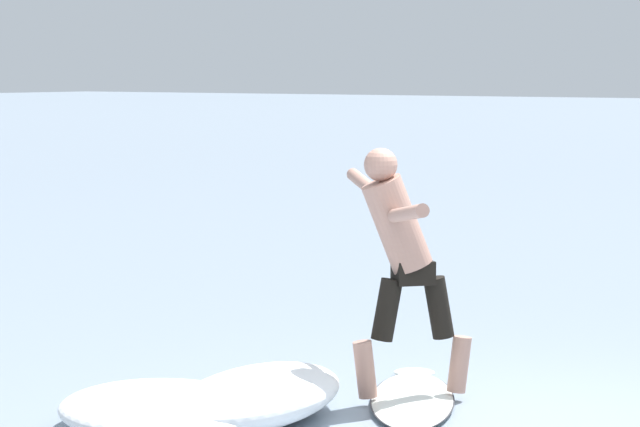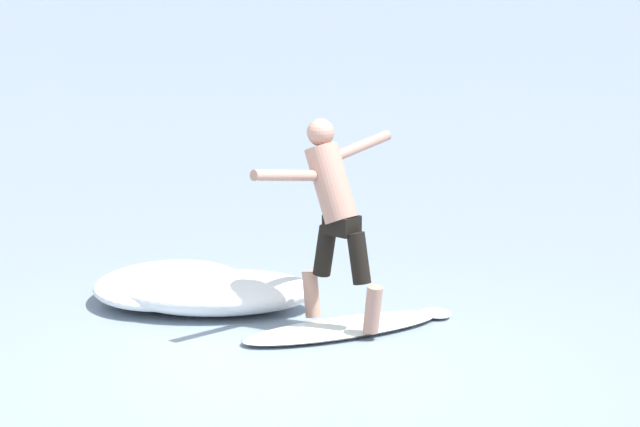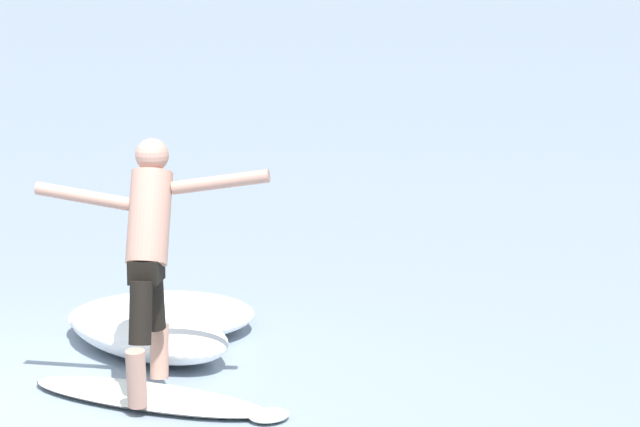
{
  "view_description": "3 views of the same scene",
  "coord_description": "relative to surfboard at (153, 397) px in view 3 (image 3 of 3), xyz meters",
  "views": [
    {
      "loc": [
        -8.31,
        -4.51,
        2.29
      ],
      "look_at": [
        0.29,
        1.56,
        1.28
      ],
      "focal_mm": 85.0,
      "sensor_mm": 36.0,
      "label": 1
    },
    {
      "loc": [
        0.8,
        -11.15,
        3.7
      ],
      "look_at": [
        0.11,
        2.59,
        0.61
      ],
      "focal_mm": 85.0,
      "sensor_mm": 36.0,
      "label": 2
    },
    {
      "loc": [
        9.26,
        -3.5,
        3.09
      ],
      "look_at": [
        0.63,
        2.06,
        1.21
      ],
      "focal_mm": 85.0,
      "sensor_mm": 36.0,
      "label": 3
    }
  ],
  "objects": [
    {
      "name": "ground_plane",
      "position": [
        -0.4,
        -0.86,
        -0.03
      ],
      "size": [
        200.0,
        200.0,
        0.0
      ],
      "primitive_type": "plane",
      "color": "#8090A1"
    },
    {
      "name": "wave_foam_at_nose",
      "position": [
        -1.59,
        0.87,
        0.11
      ],
      "size": [
        1.76,
        1.86,
        0.28
      ],
      "color": "white",
      "rests_on": "ground"
    },
    {
      "name": "wave_foam_at_tail",
      "position": [
        -1.09,
        0.5,
        0.14
      ],
      "size": [
        1.77,
        1.08,
        0.35
      ],
      "color": "white",
      "rests_on": "ground"
    },
    {
      "name": "surfer",
      "position": [
        -0.1,
        0.04,
        1.03
      ],
      "size": [
        1.1,
        1.3,
        1.7
      ],
      "color": "tan",
      "rests_on": "surfboard"
    },
    {
      "name": "surfboard",
      "position": [
        0.0,
        0.0,
        0.0
      ],
      "size": [
        1.9,
        1.43,
        0.2
      ],
      "color": "white",
      "rests_on": "ground"
    }
  ]
}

